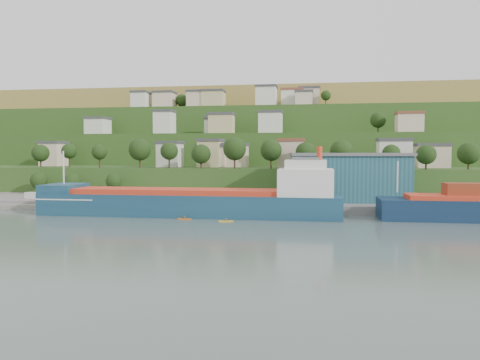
% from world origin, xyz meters
% --- Properties ---
extents(ground, '(500.00, 500.00, 0.00)m').
position_xyz_m(ground, '(0.00, 0.00, 0.00)').
color(ground, '#4D5D5A').
rests_on(ground, ground).
extents(quay, '(220.00, 26.00, 4.00)m').
position_xyz_m(quay, '(20.00, 28.00, 0.00)').
color(quay, slate).
rests_on(quay, ground).
extents(pebble_beach, '(40.00, 18.00, 2.40)m').
position_xyz_m(pebble_beach, '(-55.00, 22.00, 0.00)').
color(pebble_beach, slate).
rests_on(pebble_beach, ground).
extents(hillside, '(360.00, 211.22, 96.00)m').
position_xyz_m(hillside, '(-0.01, 168.71, 0.08)').
color(hillside, '#284719').
rests_on(hillside, ground).
extents(cargo_ship_near, '(71.39, 11.57, 18.35)m').
position_xyz_m(cargo_ship_near, '(-3.08, 8.61, 2.93)').
color(cargo_ship_near, '#132F4A').
rests_on(cargo_ship_near, ground).
extents(warehouse, '(32.59, 21.72, 12.80)m').
position_xyz_m(warehouse, '(33.00, 31.00, 8.43)').
color(warehouse, '#1D4958').
rests_on(warehouse, quay).
extents(caravan, '(5.64, 3.19, 2.48)m').
position_xyz_m(caravan, '(-53.69, 22.14, 2.44)').
color(caravan, silver).
rests_on(caravan, pebble_beach).
extents(dinghy, '(4.12, 2.71, 0.77)m').
position_xyz_m(dinghy, '(-44.51, 21.66, 1.59)').
color(dinghy, silver).
rests_on(dinghy, pebble_beach).
extents(kayak_orange, '(3.22, 1.22, 0.79)m').
position_xyz_m(kayak_orange, '(-4.58, 2.14, 0.23)').
color(kayak_orange, orange).
rests_on(kayak_orange, ground).
extents(kayak_yellow, '(3.21, 0.90, 0.79)m').
position_xyz_m(kayak_yellow, '(5.23, 0.19, 0.23)').
color(kayak_yellow, gold).
rests_on(kayak_yellow, ground).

